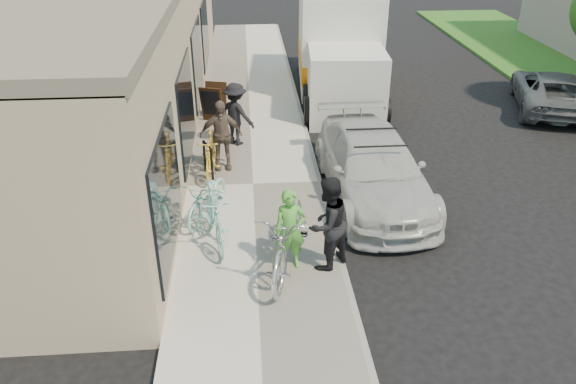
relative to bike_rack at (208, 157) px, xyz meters
name	(u,v)px	position (x,y,z in m)	size (l,w,h in m)	color
ground	(364,261)	(3.02, -3.46, -0.65)	(120.00, 120.00, 0.00)	black
sidewalk	(253,186)	(1.02, -0.46, -0.57)	(3.00, 34.00, 0.15)	beige
curb	(320,184)	(2.57, -0.46, -0.58)	(0.12, 34.00, 0.13)	gray
storefront	(134,46)	(-2.22, 4.53, 1.47)	(3.60, 20.00, 4.22)	tan
bike_rack	(208,157)	(0.00, 0.00, 0.00)	(0.25, 0.55, 0.83)	black
sandwich_board	(214,102)	(-0.01, 3.66, 0.04)	(0.79, 0.80, 1.05)	#331C0E
sedan_white	(373,167)	(3.67, -0.97, 0.07)	(2.21, 5.02, 1.47)	#BBBBB6
sedan_silver	(353,156)	(3.44, 0.12, -0.14)	(1.19, 2.97, 1.01)	gray
moving_truck	(339,49)	(4.05, 6.46, 0.80)	(2.95, 6.81, 3.27)	silver
far_car_gray	(550,91)	(10.37, 4.20, -0.05)	(1.97, 4.28, 1.19)	#4F5153
tandem_bike	(289,235)	(1.60, -3.71, 0.16)	(0.88, 2.52, 1.32)	#BABABC
woman_rider	(290,230)	(1.62, -3.68, 0.26)	(0.55, 0.36, 1.52)	green
man_standing	(327,224)	(2.27, -3.72, 0.37)	(0.85, 0.66, 1.75)	black
cruiser_bike_a	(214,217)	(0.25, -2.80, 0.05)	(0.52, 1.83, 1.10)	#93DCD3
cruiser_bike_b	(207,197)	(0.08, -1.86, -0.04)	(0.61, 1.74, 0.92)	#93DCD3
cruiser_bike_c	(210,155)	(0.05, 0.12, 0.00)	(0.47, 1.66, 1.00)	gold
bystander_a	(236,114)	(0.65, 1.88, 0.33)	(1.07, 0.61, 1.65)	black
bystander_b	(221,135)	(0.31, 0.43, 0.35)	(1.00, 0.42, 1.71)	brown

